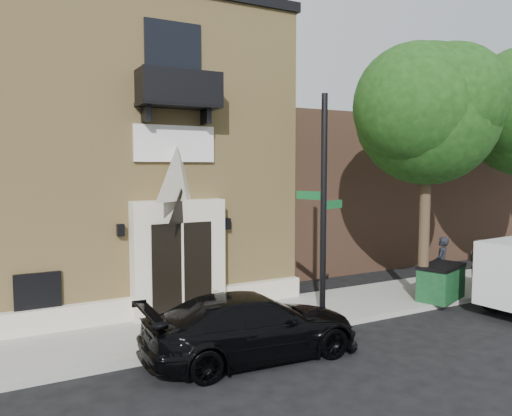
{
  "coord_description": "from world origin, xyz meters",
  "views": [
    {
      "loc": [
        -5.63,
        -10.3,
        4.26
      ],
      "look_at": [
        1.04,
        2.0,
        3.11
      ],
      "focal_mm": 35.0,
      "sensor_mm": 36.0,
      "label": 1
    }
  ],
  "objects_px": {
    "fire_hydrant": "(442,284)",
    "pedestrian_far": "(479,263)",
    "pedestrian_near": "(442,263)",
    "dumpster": "(441,282)",
    "street_sign": "(323,208)",
    "black_sedan": "(252,326)"
  },
  "relations": [
    {
      "from": "street_sign",
      "to": "fire_hydrant",
      "type": "distance_m",
      "value": 5.46
    },
    {
      "from": "street_sign",
      "to": "pedestrian_near",
      "type": "distance_m",
      "value": 6.01
    },
    {
      "from": "fire_hydrant",
      "to": "pedestrian_far",
      "type": "xyz_separation_m",
      "value": [
        2.21,
        0.36,
        0.41
      ]
    },
    {
      "from": "dumpster",
      "to": "pedestrian_far",
      "type": "distance_m",
      "value": 2.53
    },
    {
      "from": "fire_hydrant",
      "to": "street_sign",
      "type": "bearing_deg",
      "value": -177.66
    },
    {
      "from": "black_sedan",
      "to": "street_sign",
      "type": "height_order",
      "value": "street_sign"
    },
    {
      "from": "dumpster",
      "to": "street_sign",
      "type": "bearing_deg",
      "value": 160.72
    },
    {
      "from": "pedestrian_far",
      "to": "fire_hydrant",
      "type": "bearing_deg",
      "value": 120.69
    },
    {
      "from": "black_sedan",
      "to": "pedestrian_far",
      "type": "relative_size",
      "value": 3.0
    },
    {
      "from": "fire_hydrant",
      "to": "pedestrian_far",
      "type": "distance_m",
      "value": 2.27
    },
    {
      "from": "black_sedan",
      "to": "fire_hydrant",
      "type": "height_order",
      "value": "black_sedan"
    },
    {
      "from": "pedestrian_near",
      "to": "pedestrian_far",
      "type": "bearing_deg",
      "value": 136.86
    },
    {
      "from": "fire_hydrant",
      "to": "pedestrian_far",
      "type": "height_order",
      "value": "pedestrian_far"
    },
    {
      "from": "black_sedan",
      "to": "pedestrian_far",
      "type": "bearing_deg",
      "value": -78.39
    },
    {
      "from": "pedestrian_near",
      "to": "pedestrian_far",
      "type": "xyz_separation_m",
      "value": [
        1.46,
        -0.34,
        -0.06
      ]
    },
    {
      "from": "pedestrian_near",
      "to": "pedestrian_far",
      "type": "distance_m",
      "value": 1.5
    },
    {
      "from": "pedestrian_far",
      "to": "pedestrian_near",
      "type": "bearing_deg",
      "value": 98.61
    },
    {
      "from": "street_sign",
      "to": "dumpster",
      "type": "xyz_separation_m",
      "value": [
        4.55,
        0.03,
        -2.47
      ]
    },
    {
      "from": "street_sign",
      "to": "fire_hydrant",
      "type": "xyz_separation_m",
      "value": [
        4.8,
        0.2,
        -2.6
      ]
    },
    {
      "from": "black_sedan",
      "to": "pedestrian_near",
      "type": "distance_m",
      "value": 8.45
    },
    {
      "from": "street_sign",
      "to": "dumpster",
      "type": "relative_size",
      "value": 3.16
    },
    {
      "from": "fire_hydrant",
      "to": "dumpster",
      "type": "height_order",
      "value": "dumpster"
    }
  ]
}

